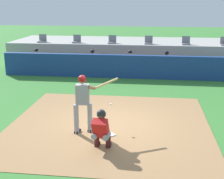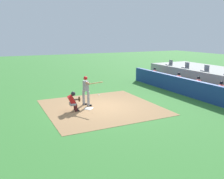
{
  "view_description": "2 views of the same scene",
  "coord_description": "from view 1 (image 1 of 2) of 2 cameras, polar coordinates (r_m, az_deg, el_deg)",
  "views": [
    {
      "loc": [
        1.27,
        -9.41,
        3.89
      ],
      "look_at": [
        0.0,
        0.7,
        1.0
      ],
      "focal_mm": 50.61,
      "sensor_mm": 36.0,
      "label": 1
    },
    {
      "loc": [
        12.65,
        -5.46,
        4.18
      ],
      "look_at": [
        0.0,
        0.7,
        1.0
      ],
      "focal_mm": 38.88,
      "sensor_mm": 36.0,
      "label": 2
    }
  ],
  "objects": [
    {
      "name": "stadium_seat_1",
      "position": [
        19.47,
        -6.38,
        8.79
      ],
      "size": [
        0.46,
        0.46,
        0.48
      ],
      "color": "slate",
      "rests_on": "stands_platform"
    },
    {
      "name": "catcher_crouched",
      "position": [
        8.48,
        -1.95,
        -6.92
      ],
      "size": [
        0.51,
        1.88,
        1.13
      ],
      "color": "gray",
      "rests_on": "ground"
    },
    {
      "name": "dugout_bench",
      "position": [
        17.35,
        2.81,
        3.62
      ],
      "size": [
        11.8,
        0.44,
        0.45
      ],
      "primitive_type": "cube",
      "color": "olive",
      "rests_on": "ground"
    },
    {
      "name": "batter_at_plate",
      "position": [
        9.38,
        -5.15,
        -1.93
      ],
      "size": [
        1.25,
        0.87,
        1.8
      ],
      "color": "#99999E",
      "rests_on": "ground"
    },
    {
      "name": "dirt_infield",
      "position": [
        10.26,
        -0.49,
        -6.41
      ],
      "size": [
        6.4,
        6.4,
        0.01
      ],
      "primitive_type": "cube",
      "color": "#9E754C",
      "rests_on": "ground"
    },
    {
      "name": "dugout_player_3",
      "position": [
        17.08,
        9.78,
        4.75
      ],
      "size": [
        0.49,
        0.7,
        1.3
      ],
      "color": "#939399",
      "rests_on": "ground"
    },
    {
      "name": "ground_plane",
      "position": [
        10.26,
        -0.49,
        -6.44
      ],
      "size": [
        80.0,
        80.0,
        0.0
      ],
      "primitive_type": "plane",
      "color": "#387A33"
    },
    {
      "name": "dugout_player_2",
      "position": [
        17.1,
        3.22,
        4.97
      ],
      "size": [
        0.49,
        0.7,
        1.3
      ],
      "color": "#939399",
      "rests_on": "ground"
    },
    {
      "name": "dugout_player_1",
      "position": [
        17.36,
        -3.6,
        5.13
      ],
      "size": [
        0.49,
        0.7,
        1.3
      ],
      "color": "#939399",
      "rests_on": "ground"
    },
    {
      "name": "dugout_player_0",
      "position": [
        18.22,
        -13.56,
        5.23
      ],
      "size": [
        0.49,
        0.7,
        1.3
      ],
      "color": "#939399",
      "rests_on": "ground"
    },
    {
      "name": "stadium_seat_2",
      "position": [
        19.08,
        0.03,
        8.74
      ],
      "size": [
        0.46,
        0.46,
        0.48
      ],
      "color": "slate",
      "rests_on": "stands_platform"
    },
    {
      "name": "stadium_seat_3",
      "position": [
        18.94,
        6.62,
        8.58
      ],
      "size": [
        0.46,
        0.46,
        0.48
      ],
      "color": "slate",
      "rests_on": "stands_platform"
    },
    {
      "name": "stadium_seat_0",
      "position": [
        20.08,
        -12.48,
        8.73
      ],
      "size": [
        0.46,
        0.46,
        0.48
      ],
      "color": "slate",
      "rests_on": "stands_platform"
    },
    {
      "name": "home_plate",
      "position": [
        9.52,
        -1.14,
        -8.12
      ],
      "size": [
        0.62,
        0.62,
        0.02
      ],
      "primitive_type": "cube",
      "rotation": [
        0.0,
        0.0,
        0.79
      ],
      "color": "white",
      "rests_on": "dirt_infield"
    },
    {
      "name": "stadium_seat_4",
      "position": [
        19.04,
        13.23,
        8.31
      ],
      "size": [
        0.46,
        0.46,
        0.48
      ],
      "color": "slate",
      "rests_on": "stands_platform"
    },
    {
      "name": "stands_platform",
      "position": [
        20.6,
        3.58,
        6.89
      ],
      "size": [
        15.0,
        4.4,
        1.4
      ],
      "primitive_type": "cube",
      "color": "#9E9E99",
      "rests_on": "ground"
    },
    {
      "name": "dugout_wall",
      "position": [
        16.29,
        2.56,
        4.17
      ],
      "size": [
        13.0,
        0.3,
        1.2
      ],
      "primitive_type": "cube",
      "color": "navy",
      "rests_on": "ground"
    }
  ]
}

